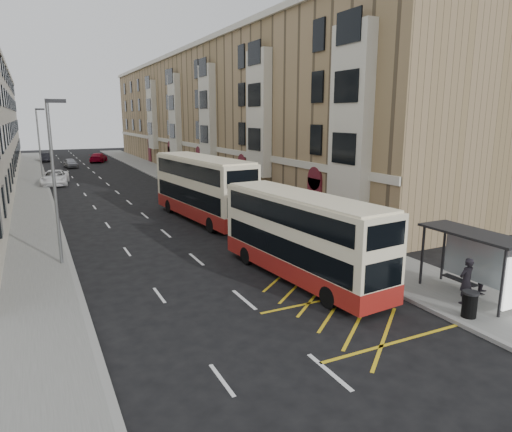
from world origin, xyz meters
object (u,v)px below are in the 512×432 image
pedestrian_mid (486,274)px  car_silver (71,163)px  street_lamp_far (40,142)px  white_van (55,178)px  double_decker_rear (203,188)px  pedestrian_far (367,244)px  bus_shelter (483,252)px  litter_bin (470,304)px  car_red (98,158)px  car_dark (45,157)px  double_decker_front (301,237)px  street_lamp_near (55,174)px  pedestrian_near (466,281)px

pedestrian_mid → car_silver: bearing=72.8°
street_lamp_far → white_van: street_lamp_far is taller
double_decker_rear → pedestrian_far: 13.77m
bus_shelter → double_decker_rear: double_decker_rear is taller
double_decker_rear → car_silver: size_ratio=2.96×
litter_bin → car_red: bearing=93.4°
pedestrian_far → car_dark: (-12.74, 65.50, -0.34)m
pedestrian_mid → bus_shelter: bearing=173.6°
white_van → car_silver: white_van is taller
street_lamp_far → white_van: size_ratio=1.39×
double_decker_front → double_decker_rear: 13.56m
double_decker_front → car_dark: bearing=91.9°
street_lamp_near → car_silver: (4.10, 47.57, -3.97)m
car_silver → car_red: car_red is taller
double_decker_rear → litter_bin: (3.10, -20.01, -1.66)m
pedestrian_far → car_silver: size_ratio=0.45×
double_decker_rear → car_red: double_decker_rear is taller
bus_shelter → car_red: bus_shelter is taller
pedestrian_near → white_van: (-12.69, 42.42, -0.28)m
litter_bin → white_van: white_van is taller
double_decker_front → pedestrian_mid: (5.81, -5.11, -1.06)m
street_lamp_far → pedestrian_mid: 44.99m
double_decker_rear → bus_shelter: bearing=-81.4°
street_lamp_far → pedestrian_mid: bearing=-69.8°
double_decker_rear → car_dark: 53.14m
litter_bin → pedestrian_far: bearing=82.1°
car_red → double_decker_rear: bearing=110.1°
double_decker_rear → pedestrian_near: 19.52m
car_dark → car_red: bearing=-29.2°
white_van → street_lamp_far: bearing=-174.9°
bus_shelter → white_van: bus_shelter is taller
double_decker_front → car_red: double_decker_front is taller
car_silver → car_dark: bearing=98.6°
street_lamp_far → litter_bin: street_lamp_far is taller
double_decker_front → litter_bin: 7.35m
litter_bin → pedestrian_far: pedestrian_far is taller
bus_shelter → litter_bin: bearing=-150.0°
pedestrian_far → car_dark: bearing=-79.3°
street_lamp_far → pedestrian_mid: size_ratio=4.94×
double_decker_front → car_dark: double_decker_front is taller
street_lamp_far → car_red: bearing=69.9°
bus_shelter → street_lamp_far: size_ratio=0.53×
bus_shelter → pedestrian_near: bus_shelter is taller
bus_shelter → car_dark: 72.68m
pedestrian_far → car_silver: (-9.79, 54.06, -0.36)m
double_decker_front → pedestrian_mid: bearing=-46.8°
street_lamp_far → pedestrian_mid: street_lamp_far is taller
car_silver → car_dark: car_dark is taller
street_lamp_near → double_decker_front: 12.22m
pedestrian_near → car_dark: pedestrian_near is taller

